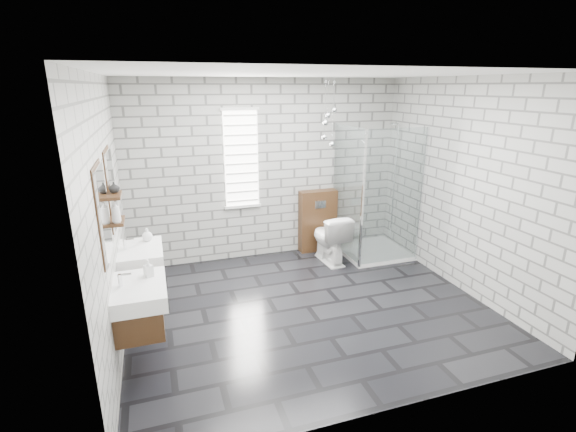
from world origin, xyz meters
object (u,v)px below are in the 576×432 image
vanity_left (135,294)px  shower_enclosure (372,226)px  vanity_right (137,256)px  cistern_panel (318,221)px  toilet (330,238)px

vanity_left → shower_enclosure: (3.41, 1.72, -0.25)m
vanity_right → shower_enclosure: shower_enclosure is taller
cistern_panel → shower_enclosure: (0.70, -0.52, 0.00)m
vanity_right → cistern_panel: 3.01m
vanity_left → toilet: vanity_left is taller
vanity_left → shower_enclosure: shower_enclosure is taller
vanity_left → vanity_right: same height
cistern_panel → shower_enclosure: size_ratio=0.49×
cistern_panel → toilet: (0.00, -0.49, -0.12)m
cistern_panel → shower_enclosure: bearing=-36.4°
vanity_right → vanity_left: bearing=-90.0°
shower_enclosure → toilet: 0.71m
vanity_left → shower_enclosure: size_ratio=0.77×
vanity_left → cistern_panel: (2.71, 2.23, -0.26)m
vanity_left → toilet: bearing=32.8°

